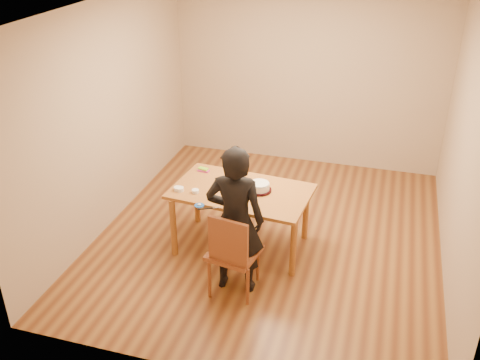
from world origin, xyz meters
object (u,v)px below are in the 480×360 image
(dining_chair, at_px, (234,253))
(cake, at_px, (259,186))
(dining_table, at_px, (241,191))
(cake_plate, at_px, (259,190))
(person, at_px, (235,221))

(dining_chair, height_order, cake, cake)
(dining_table, bearing_deg, dining_chair, -73.88)
(cake_plate, relative_size, cake, 1.21)
(cake_plate, bearing_deg, dining_table, -169.91)
(dining_chair, distance_m, cake, 0.89)
(dining_table, xyz_separation_m, cake, (0.20, 0.04, 0.08))
(cake, distance_m, person, 0.77)
(dining_chair, relative_size, cake, 2.11)
(dining_table, height_order, dining_chair, dining_table)
(cake_plate, distance_m, person, 0.77)
(cake, relative_size, person, 0.14)
(dining_chair, xyz_separation_m, cake, (0.05, 0.81, 0.36))
(cake, height_order, person, person)
(cake, xyz_separation_m, person, (-0.05, -0.77, 0.00))
(dining_table, height_order, cake, cake)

